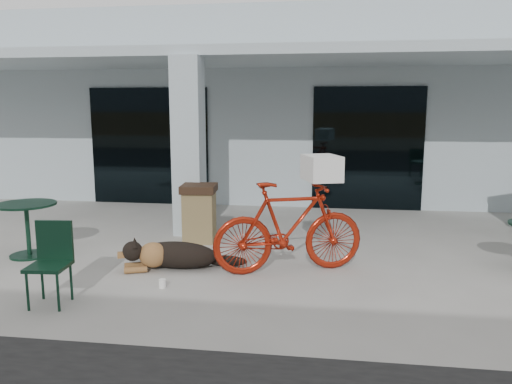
# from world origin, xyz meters

# --- Properties ---
(ground) EXTENTS (80.00, 80.00, 0.00)m
(ground) POSITION_xyz_m (0.00, 0.00, 0.00)
(ground) COLOR #A2A099
(ground) RESTS_ON ground
(building) EXTENTS (22.00, 7.00, 4.50)m
(building) POSITION_xyz_m (0.00, 8.50, 2.25)
(building) COLOR #A1B2B7
(building) RESTS_ON ground
(storefront_glass_left) EXTENTS (2.80, 0.06, 2.70)m
(storefront_glass_left) POSITION_xyz_m (-3.20, 4.98, 1.35)
(storefront_glass_left) COLOR black
(storefront_glass_left) RESTS_ON ground
(storefront_glass_right) EXTENTS (2.40, 0.06, 2.70)m
(storefront_glass_right) POSITION_xyz_m (1.80, 4.98, 1.35)
(storefront_glass_right) COLOR black
(storefront_glass_right) RESTS_ON ground
(column) EXTENTS (0.50, 0.50, 3.12)m
(column) POSITION_xyz_m (-1.50, 2.30, 1.56)
(column) COLOR #A1B2B7
(column) RESTS_ON ground
(overhang) EXTENTS (22.00, 2.80, 0.18)m
(overhang) POSITION_xyz_m (0.00, 3.60, 3.21)
(overhang) COLOR #A1B2B7
(overhang) RESTS_ON column
(bicycle) EXTENTS (2.18, 1.29, 1.26)m
(bicycle) POSITION_xyz_m (0.42, 0.40, 0.63)
(bicycle) COLOR maroon
(bicycle) RESTS_ON ground
(laundry_basket) EXTENTS (0.60, 0.69, 0.34)m
(laundry_basket) POSITION_xyz_m (0.84, 0.56, 1.44)
(laundry_basket) COLOR white
(laundry_basket) RESTS_ON bicycle
(dog) EXTENTS (1.39, 0.89, 0.44)m
(dog) POSITION_xyz_m (-1.15, 0.32, 0.22)
(dog) COLOR black
(dog) RESTS_ON ground
(cup_near_dog) EXTENTS (0.10, 0.10, 0.11)m
(cup_near_dog) POSITION_xyz_m (-1.11, -0.45, 0.06)
(cup_near_dog) COLOR white
(cup_near_dog) RESTS_ON ground
(cafe_table_near) EXTENTS (1.09, 1.09, 0.83)m
(cafe_table_near) POSITION_xyz_m (-3.56, 0.58, 0.41)
(cafe_table_near) COLOR #113222
(cafe_table_near) RESTS_ON ground
(cafe_chair_near) EXTENTS (0.47, 0.51, 0.95)m
(cafe_chair_near) POSITION_xyz_m (-2.20, -1.16, 0.48)
(cafe_chair_near) COLOR #113222
(cafe_chair_near) RESTS_ON ground
(trash_receptacle) EXTENTS (0.62, 0.62, 0.97)m
(trash_receptacle) POSITION_xyz_m (-1.20, 1.80, 0.49)
(trash_receptacle) COLOR olive
(trash_receptacle) RESTS_ON ground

